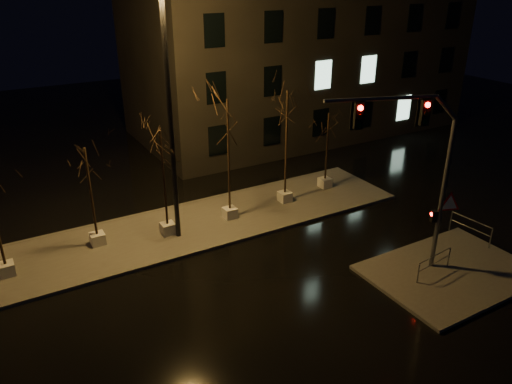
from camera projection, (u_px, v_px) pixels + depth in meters
ground at (260, 283)px, 20.90m from camera, size 90.00×90.00×0.00m
median at (200, 224)px, 25.60m from camera, size 22.00×5.00×0.15m
sidewalk_corner at (450, 272)px, 21.53m from camera, size 7.00×5.00×0.15m
building at (298, 33)px, 38.43m from camera, size 25.00×12.00×15.00m
tree_1 at (87, 171)px, 22.06m from camera, size 1.80×1.80×4.92m
tree_2 at (162, 155)px, 22.85m from camera, size 1.80×1.80×5.39m
tree_3 at (228, 127)px, 24.09m from camera, size 1.80×1.80×6.44m
tree_4 at (287, 117)px, 25.95m from camera, size 1.80×1.80×6.40m
tree_5 at (328, 130)px, 28.32m from camera, size 1.80×1.80×4.63m
traffic_signal_mast at (420, 160)px, 19.65m from camera, size 5.88×2.26×7.61m
streetlight_main at (169, 103)px, 21.64m from camera, size 2.85×0.56×11.38m
guard_rail_a at (435, 262)px, 21.02m from camera, size 2.17×0.29×0.94m
guard_rail_b at (471, 226)px, 23.76m from camera, size 0.23×2.19×1.04m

